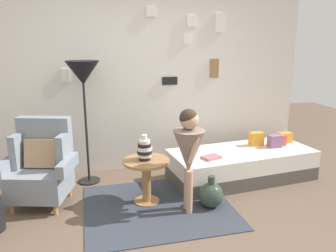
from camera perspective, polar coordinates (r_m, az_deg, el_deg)
ground_plane at (r=3.31m, az=1.61°, el=-18.68°), size 12.00×12.00×0.00m
gallery_wall at (r=4.71m, az=-4.79°, el=8.15°), size 4.80×0.12×2.60m
rug at (r=3.83m, az=-1.72°, el=-13.68°), size 1.62×1.43×0.01m
armchair at (r=4.03m, az=-20.90°, el=-6.43°), size 0.86×0.74×0.97m
daybed at (r=4.59m, az=12.50°, el=-6.47°), size 1.97×0.99×0.40m
pillow_head at (r=5.03m, az=19.48°, el=-1.88°), size 0.19×0.13×0.14m
pillow_mid at (r=4.84m, az=18.29°, el=-2.39°), size 0.23×0.14×0.14m
pillow_back at (r=4.75m, az=17.88°, el=-2.50°), size 0.17×0.12×0.17m
pillow_extra at (r=4.77m, az=14.96°, el=-2.14°), size 0.19×0.12×0.19m
side_table at (r=3.79m, az=-3.75°, el=-7.96°), size 0.53×0.53×0.52m
vase_striped at (r=3.70m, az=-4.06°, el=-4.04°), size 0.17×0.17×0.29m
floor_lamp at (r=4.24m, az=-14.41°, el=8.06°), size 0.42×0.42×1.58m
person_child at (r=3.47m, az=3.61°, el=-3.68°), size 0.34×0.34×1.14m
book_on_daybed at (r=4.15m, az=7.45°, el=-5.35°), size 0.26×0.22×0.03m
demijohn_near at (r=3.80m, az=7.38°, el=-11.65°), size 0.28×0.28×0.37m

